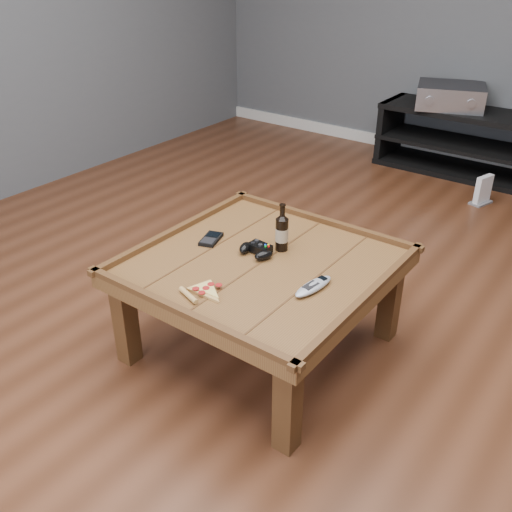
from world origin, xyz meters
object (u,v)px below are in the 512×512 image
Objects in this scene: coffee_table at (262,274)px; media_console at (469,144)px; game_controller at (257,250)px; remote_control at (313,286)px; pizza_slice at (204,291)px; game_console at (483,191)px; beer_bottle at (282,232)px; smartphone at (211,239)px; av_receiver at (450,96)px.

media_console is (0.00, 2.75, -0.15)m from coffee_table.
remote_control is at bearing -11.40° from game_controller.
coffee_table is 0.74× the size of media_console.
coffee_table is at bearing -30.20° from game_controller.
pizza_slice is 2.61m from game_console.
beer_bottle reaches higher than pizza_slice.
coffee_table reaches higher than game_console.
beer_bottle is at bearing 3.85° from smartphone.
av_receiver reaches higher than smartphone.
remote_control is 1.03× the size of game_console.
smartphone is at bearing 144.79° from pizza_slice.
pizza_slice reaches higher than game_console.
av_receiver is at bearing 151.60° from game_console.
smartphone is 2.32m from game_console.
smartphone is (-0.30, -0.12, -0.08)m from beer_bottle.
pizza_slice is (-0.04, -3.08, 0.21)m from media_console.
coffee_table is 4.76× the size of beer_bottle.
game_console is (0.35, 2.20, -0.38)m from game_controller.
media_console is at bearing 90.09° from beer_bottle.
media_console reaches higher than game_console.
game_controller is at bearing 145.85° from coffee_table.
av_receiver is at bearing 107.56° from remote_control.
media_console is 6.47× the size of beer_bottle.
av_receiver is (-0.15, 2.71, 0.11)m from game_controller.
remote_control is at bearing -34.62° from beer_bottle.
media_console reaches higher than coffee_table.
media_console is 2.83m from remote_control.
coffee_table is 5.02× the size of game_console.
game_controller is 0.36m from remote_control.
game_controller is 1.21× the size of smartphone.
av_receiver is (-0.17, 3.07, 0.13)m from pizza_slice.
game_console is (0.50, -0.51, -0.49)m from av_receiver.
beer_bottle is 0.91× the size of pizza_slice.
coffee_table is 4.87× the size of remote_control.
media_console is at bearing 65.80° from smartphone.
media_console is 0.61m from game_console.
media_console is at bearing 136.74° from game_console.
pizza_slice is at bearing -97.42° from coffee_table.
beer_bottle reaches higher than media_console.
smartphone is (-0.30, -2.73, 0.21)m from media_console.
remote_control is at bearing -99.80° from av_receiver.
smartphone is (-0.24, -0.02, -0.01)m from game_controller.
pizza_slice is at bearing -83.72° from game_controller.
coffee_table is at bearing 176.54° from remote_control.
media_console is 3.08m from pizza_slice.
beer_bottle is 1.05× the size of game_console.
remote_control is (0.29, -2.81, 0.22)m from media_console.
game_console is at bearing -65.24° from av_receiver.
remote_control is (0.59, -0.07, 0.01)m from smartphone.
beer_bottle is at bearing -105.19° from av_receiver.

